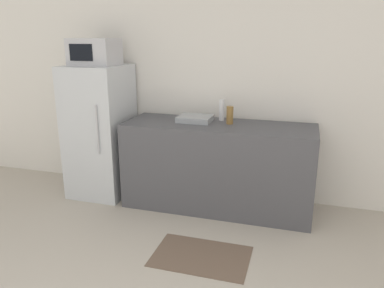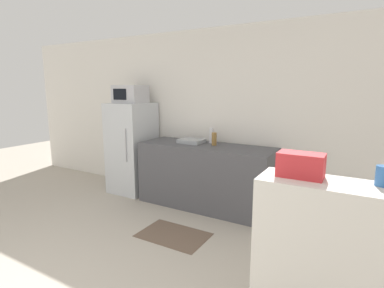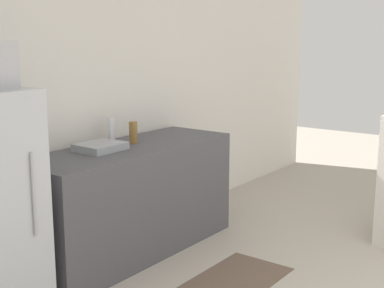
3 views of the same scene
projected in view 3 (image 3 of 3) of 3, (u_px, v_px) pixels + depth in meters
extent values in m
cube|color=white|center=(84.00, 98.00, 4.44)|extent=(8.00, 0.06, 2.60)
cylinder|color=#B7B7BC|center=(34.00, 195.00, 3.24)|extent=(0.02, 0.02, 0.52)
cube|color=#4C4C51|center=(131.00, 200.00, 4.48)|extent=(1.98, 0.68, 0.92)
cube|color=#9EA3A8|center=(100.00, 147.00, 4.20)|extent=(0.35, 0.29, 0.06)
cylinder|color=silver|center=(111.00, 130.00, 4.47)|extent=(0.06, 0.06, 0.23)
cylinder|color=olive|center=(133.00, 132.00, 4.48)|extent=(0.07, 0.07, 0.18)
cube|color=brown|center=(238.00, 278.00, 4.05)|extent=(0.81, 0.54, 0.01)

